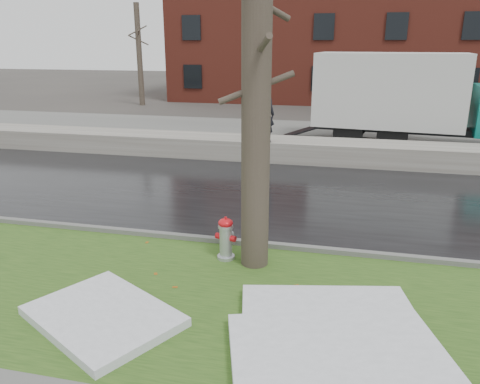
% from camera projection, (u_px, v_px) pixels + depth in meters
% --- Properties ---
extents(ground, '(120.00, 120.00, 0.00)m').
position_uv_depth(ground, '(246.00, 269.00, 8.75)').
color(ground, '#47423D').
rests_on(ground, ground).
extents(verge, '(60.00, 4.50, 0.04)m').
position_uv_depth(verge, '(230.00, 303.00, 7.58)').
color(verge, '#264617').
rests_on(verge, ground).
extents(road, '(60.00, 7.00, 0.03)m').
position_uv_depth(road, '(281.00, 196.00, 12.92)').
color(road, black).
rests_on(road, ground).
extents(parking_lot, '(60.00, 9.00, 0.03)m').
position_uv_depth(parking_lot, '(308.00, 138.00, 20.81)').
color(parking_lot, slate).
rests_on(parking_lot, ground).
extents(curb, '(60.00, 0.15, 0.14)m').
position_uv_depth(curb, '(257.00, 244.00, 9.65)').
color(curb, slate).
rests_on(curb, ground).
extents(snowbank, '(60.00, 1.60, 0.75)m').
position_uv_depth(snowbank, '(298.00, 150.00, 16.71)').
color(snowbank, '#A19D93').
rests_on(snowbank, ground).
extents(brick_building, '(26.00, 12.00, 10.00)m').
position_uv_depth(brick_building, '(359.00, 29.00, 34.63)').
color(brick_building, maroon).
rests_on(brick_building, ground).
extents(bg_tree_left, '(1.40, 1.62, 6.50)m').
position_uv_depth(bg_tree_left, '(139.00, 54.00, 30.71)').
color(bg_tree_left, brown).
rests_on(bg_tree_left, ground).
extents(bg_tree_center, '(1.40, 1.62, 6.50)m').
position_uv_depth(bg_tree_center, '(242.00, 53.00, 33.14)').
color(bg_tree_center, brown).
rests_on(bg_tree_center, ground).
extents(fire_hydrant, '(0.43, 0.39, 0.86)m').
position_uv_depth(fire_hydrant, '(226.00, 236.00, 8.97)').
color(fire_hydrant, '#ADB0B5').
rests_on(fire_hydrant, verge).
extents(tree, '(1.28, 1.48, 6.38)m').
position_uv_depth(tree, '(256.00, 92.00, 7.94)').
color(tree, brown).
rests_on(tree, verge).
extents(box_truck, '(11.14, 3.54, 3.68)m').
position_uv_depth(box_truck, '(419.00, 98.00, 18.53)').
color(box_truck, black).
rests_on(box_truck, ground).
extents(worker, '(0.75, 0.55, 1.89)m').
position_uv_depth(worker, '(264.00, 115.00, 15.99)').
color(worker, black).
rests_on(worker, snowbank).
extents(snow_patch_near, '(2.96, 2.49, 0.16)m').
position_uv_depth(snow_patch_near, '(331.00, 324.00, 6.83)').
color(snow_patch_near, white).
rests_on(snow_patch_near, verge).
extents(snow_patch_far, '(2.70, 2.48, 0.14)m').
position_uv_depth(snow_patch_far, '(103.00, 316.00, 7.05)').
color(snow_patch_far, white).
rests_on(snow_patch_far, verge).
extents(snow_patch_side, '(3.20, 2.53, 0.18)m').
position_uv_depth(snow_patch_side, '(337.00, 354.00, 6.16)').
color(snow_patch_side, white).
rests_on(snow_patch_side, verge).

